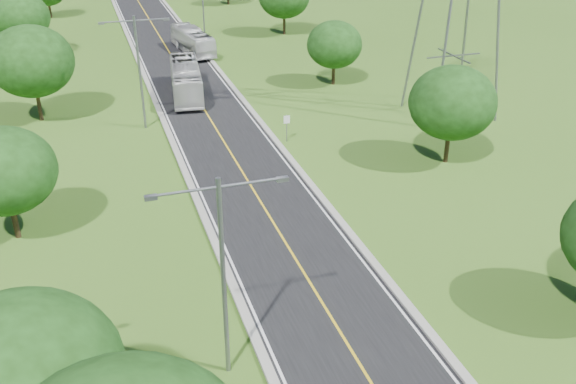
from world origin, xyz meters
TOP-DOWN VIEW (x-y plane):
  - ground at (0.00, 60.00)m, footprint 260.00×260.00m
  - road at (0.00, 66.00)m, footprint 8.00×150.00m
  - curb_left at (-4.25, 66.00)m, footprint 0.50×150.00m
  - curb_right at (4.25, 66.00)m, footprint 0.50×150.00m
  - speed_limit_sign at (5.20, 37.98)m, footprint 0.55×0.09m
  - streetlight_near_left at (-6.00, 12.00)m, footprint 5.90×0.25m
  - streetlight_mid_left at (-6.00, 45.00)m, footprint 5.90×0.25m
  - tree_la at (-14.00, 8.00)m, footprint 7.14×7.14m
  - tree_lb at (-16.00, 28.00)m, footprint 6.30×6.30m
  - tree_lc at (-15.00, 50.00)m, footprint 7.56×7.56m
  - tree_ld at (-17.00, 74.00)m, footprint 6.72×6.72m
  - tree_rb at (16.00, 30.00)m, footprint 6.72×6.72m
  - tree_rc at (15.00, 52.00)m, footprint 5.88×5.88m
  - bus_outbound at (2.88, 69.70)m, footprint 4.02×11.09m
  - bus_inbound at (-0.83, 52.98)m, footprint 4.23×12.22m

SIDE VIEW (x-z plane):
  - ground at x=0.00m, z-range 0.00..0.00m
  - road at x=0.00m, z-range 0.00..0.06m
  - curb_left at x=-4.25m, z-range 0.00..0.22m
  - curb_right at x=4.25m, z-range 0.00..0.22m
  - bus_outbound at x=2.88m, z-range 0.06..3.08m
  - speed_limit_sign at x=5.20m, z-range 0.40..2.80m
  - bus_inbound at x=-0.83m, z-range 0.06..3.39m
  - tree_rc at x=15.00m, z-range 0.91..7.75m
  - tree_lb at x=-16.00m, z-range 0.98..8.31m
  - tree_ld at x=-17.00m, z-range 1.05..8.86m
  - tree_rb at x=16.00m, z-range 1.05..8.86m
  - tree_la at x=-14.00m, z-range 1.11..9.42m
  - tree_lc at x=-15.00m, z-range 1.18..9.97m
  - streetlight_near_left at x=-6.00m, z-range 0.94..10.94m
  - streetlight_mid_left at x=-6.00m, z-range 0.94..10.94m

